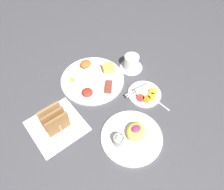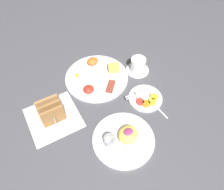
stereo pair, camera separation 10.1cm
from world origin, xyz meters
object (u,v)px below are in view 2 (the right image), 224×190
at_px(plate_foreground, 124,138).
at_px(toast_rack, 51,112).
at_px(plate_breakfast, 97,76).
at_px(plate_condiments, 145,97).
at_px(coffee_cup, 138,65).

relative_size(plate_foreground, toast_rack, 2.23).
height_order(plate_breakfast, plate_condiments, plate_breakfast).
relative_size(plate_breakfast, plate_foreground, 1.23).
height_order(toast_rack, coffee_cup, toast_rack).
bearing_deg(coffee_cup, plate_breakfast, 164.79).
relative_size(plate_breakfast, plate_condiments, 1.86).
xyz_separation_m(plate_condiments, plate_foreground, (-0.20, -0.13, 0.00)).
bearing_deg(plate_breakfast, coffee_cup, -15.21).
bearing_deg(coffee_cup, plate_condiments, -111.95).
height_order(plate_foreground, toast_rack, toast_rack).
xyz_separation_m(plate_condiments, coffee_cup, (0.07, 0.18, 0.02)).
relative_size(plate_condiments, coffee_cup, 1.43).
xyz_separation_m(toast_rack, coffee_cup, (0.49, 0.06, -0.02)).
height_order(plate_breakfast, coffee_cup, coffee_cup).
relative_size(toast_rack, coffee_cup, 0.97).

